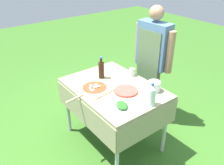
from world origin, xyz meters
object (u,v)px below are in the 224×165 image
prep_table (114,94)px  herb_container (122,106)px  pizza_on_peel (94,89)px  mixing_tub (154,86)px  oil_bottle (101,70)px  plate_stack (126,91)px  water_bottle (152,95)px  person_cook (153,56)px  sauce_jar (132,73)px

prep_table → herb_container: bearing=-26.7°
pizza_on_peel → mixing_tub: mixing_tub is taller
oil_bottle → herb_container: size_ratio=1.24×
herb_container → plate_stack: herb_container is taller
water_bottle → plate_stack: bearing=-173.6°
person_cook → herb_container: size_ratio=7.26×
prep_table → plate_stack: bearing=13.4°
oil_bottle → water_bottle: (0.76, 0.06, 0.01)m
prep_table → water_bottle: (0.50, 0.08, 0.20)m
water_bottle → plate_stack: (-0.33, -0.04, -0.10)m
herb_container → plate_stack: 0.30m
prep_table → plate_stack: plate_stack is taller
herb_container → water_bottle: bearing=62.3°
prep_table → plate_stack: (0.16, 0.04, 0.10)m
person_cook → water_bottle: bearing=128.5°
oil_bottle → mixing_tub: size_ratio=1.91×
person_cook → oil_bottle: 0.72m
sauce_jar → person_cook: bearing=95.5°
person_cook → mixing_tub: (0.45, -0.43, -0.09)m
plate_stack → sauce_jar: size_ratio=2.87×
person_cook → pizza_on_peel: person_cook is taller
person_cook → sauce_jar: size_ratio=17.44×
pizza_on_peel → sauce_jar: size_ratio=6.35×
oil_bottle → plate_stack: (0.43, 0.02, -0.10)m
person_cook → mixing_tub: size_ratio=11.21×
oil_bottle → herb_container: 0.66m
mixing_tub → plate_stack: (-0.16, -0.26, -0.04)m
water_bottle → herb_container: size_ratio=1.12×
oil_bottle → herb_container: bearing=-17.7°
person_cook → herb_container: person_cook is taller
pizza_on_peel → plate_stack: 0.35m
prep_table → oil_bottle: (-0.26, 0.02, 0.20)m
prep_table → herb_container: herb_container is taller
water_bottle → oil_bottle: bearing=-175.6°
person_cook → pizza_on_peel: 0.95m
mixing_tub → plate_stack: bearing=-122.5°
water_bottle → mixing_tub: 0.28m
pizza_on_peel → water_bottle: (0.58, 0.29, 0.10)m
prep_table → herb_container: size_ratio=5.31×
prep_table → water_bottle: 0.54m
mixing_tub → sauce_jar: mixing_tub is taller
prep_table → pizza_on_peel: size_ratio=2.01×
prep_table → mixing_tub: mixing_tub is taller
pizza_on_peel → sauce_jar: sauce_jar is taller
prep_table → plate_stack: 0.20m
water_bottle → plate_stack: size_ratio=0.94×
person_cook → oil_bottle: (-0.14, -0.71, -0.04)m
water_bottle → sauce_jar: water_bottle is taller
pizza_on_peel → oil_bottle: (-0.18, 0.23, 0.09)m
person_cook → pizza_on_peel: size_ratio=2.74×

